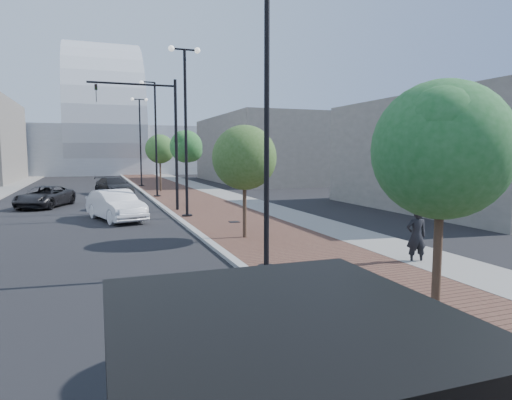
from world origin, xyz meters
name	(u,v)px	position (x,y,z in m)	size (l,w,h in m)	color
sidewalk	(179,190)	(3.50, 40.00, 0.06)	(7.00, 140.00, 0.12)	#4C2D23
concrete_strip	(207,189)	(6.20, 40.00, 0.07)	(2.40, 140.00, 0.13)	slate
curb	(142,191)	(0.00, 40.00, 0.07)	(0.30, 140.00, 0.14)	gray
white_sedan	(116,205)	(-3.16, 22.54, 0.82)	(1.73, 4.95, 1.63)	silver
dark_car_mid	(45,197)	(-7.31, 30.20, 0.70)	(2.33, 5.05, 1.40)	black
dark_car_far	(114,186)	(-2.56, 37.92, 0.76)	(2.12, 5.22, 1.51)	black
pedestrian	(416,236)	(5.52, 9.21, 0.93)	(0.68, 0.45, 1.87)	black
streetlight_1	(263,128)	(0.49, 10.00, 4.34)	(1.44, 0.56, 9.21)	black
streetlight_2	(186,131)	(0.60, 22.00, 4.82)	(1.72, 0.56, 9.28)	black
streetlight_3	(155,144)	(0.49, 34.00, 4.34)	(1.44, 0.56, 9.21)	black
streetlight_4	(140,141)	(0.60, 46.00, 4.82)	(1.72, 0.56, 9.28)	black
traffic_mast	(161,130)	(-0.30, 25.00, 4.98)	(5.09, 0.20, 8.00)	black
tree_0	(443,151)	(1.65, 4.02, 3.66)	(2.52, 2.49, 4.92)	#382619
tree_1	(245,158)	(1.65, 15.02, 3.42)	(2.66, 2.66, 4.76)	#382619
tree_2	(187,147)	(1.65, 27.02, 4.01)	(2.23, 2.15, 5.11)	#382619
tree_3	(160,149)	(1.65, 39.02, 3.95)	(2.65, 2.65, 5.28)	#382619
convention_center	(104,140)	(-2.00, 85.00, 6.00)	(50.00, 30.00, 50.00)	#AEB3B9
commercial_block_ne	(264,150)	(16.00, 50.00, 4.00)	(12.00, 22.00, 8.00)	#605C56
commercial_block_e	(462,155)	(18.00, 20.00, 3.50)	(10.00, 16.00, 7.00)	#5E5A55
utility_cover_1	(353,280)	(2.40, 8.00, 0.13)	(0.50, 0.50, 0.02)	black
utility_cover_2	(234,222)	(2.40, 19.00, 0.13)	(0.50, 0.50, 0.02)	black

